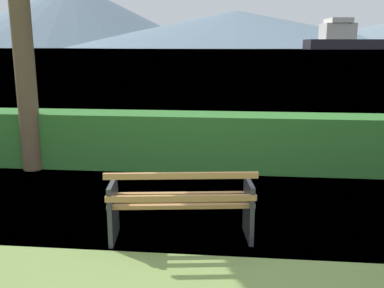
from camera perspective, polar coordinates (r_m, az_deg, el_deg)
The scene contains 6 objects.
ground_plane at distance 5.05m, azimuth -1.43°, elevation -12.28°, with size 1400.00×1400.00×0.00m, color olive.
water_surface at distance 314.12m, azimuth 5.82°, elevation 12.49°, with size 620.00×620.00×0.00m, color #7A99A8.
park_bench at distance 4.83m, azimuth -1.46°, elevation -8.03°, with size 1.67×0.77×0.87m.
hedge_row at distance 7.61m, azimuth 1.25°, elevation 0.36°, with size 11.81×0.76×0.99m, color #2D6B28.
cargo_ship_large at distance 298.99m, azimuth 23.43°, elevation 12.52°, with size 107.01×31.97×18.87m.
distant_hills at distance 563.79m, azimuth 3.64°, elevation 15.82°, with size 860.99×439.23×86.95m.
Camera 1 is at (0.58, -4.53, 2.15)m, focal length 40.00 mm.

